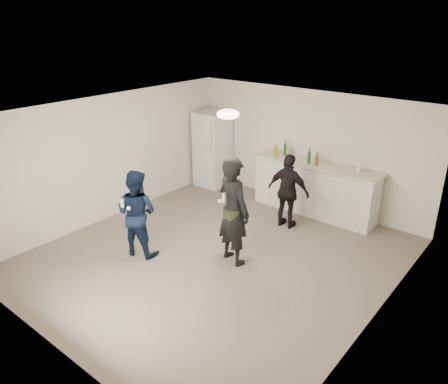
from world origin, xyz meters
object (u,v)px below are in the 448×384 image
Objects in this scene: counter at (314,190)px; spectator at (288,191)px; man at (137,213)px; fridge at (213,149)px; shaker at (289,152)px; woman at (233,211)px.

spectator is at bearing -96.45° from counter.
fridge is at bearing -86.80° from man.
spectator is (2.63, -0.83, -0.16)m from fridge.
counter is 2.75m from fridge.
shaker is 3.66m from man.
counter is at bearing -79.93° from woman.
shaker is at bearing 170.47° from counter.
woman reaches higher than spectator.
counter is at bearing -9.53° from shaker.
spectator reaches higher than counter.
woman is at bearing -44.09° from fridge.
spectator is at bearing -17.47° from fridge.
man is at bearing -70.99° from fridge.
fridge is 0.97× the size of woman.
counter is at bearing -99.13° from spectator.
woman is 1.70m from spectator.
shaker is at bearing 5.58° from fridge.
man reaches higher than counter.
woman reaches higher than man.
fridge is 2.76m from spectator.
woman is (2.60, -2.52, 0.03)m from fridge.
fridge is 3.55m from man.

